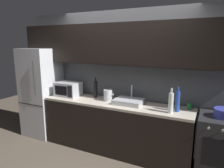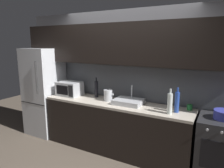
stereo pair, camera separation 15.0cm
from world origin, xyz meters
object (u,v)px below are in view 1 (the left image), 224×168
oven_range (219,147)px  wine_bottle_blue (178,101)px  wine_bottle_clear (171,103)px  refrigerator (42,92)px  kettle (108,95)px  mug_green (189,106)px  microwave (68,89)px  wine_bottle_dark (96,89)px  cooking_pot (224,113)px

oven_range → wine_bottle_blue: size_ratio=2.37×
wine_bottle_clear → refrigerator: bearing=177.2°
kettle → mug_green: 1.37m
refrigerator → microwave: bearing=1.6°
microwave → wine_bottle_blue: (2.07, -0.03, 0.03)m
kettle → wine_bottle_blue: bearing=-2.4°
kettle → mug_green: kettle is taller
refrigerator → kettle: (1.55, 0.04, 0.10)m
wine_bottle_dark → mug_green: size_ratio=4.38×
kettle → microwave: bearing=-178.8°
refrigerator → cooking_pot: refrigerator is taller
wine_bottle_clear → wine_bottle_dark: wine_bottle_dark is taller
wine_bottle_blue → wine_bottle_dark: bearing=173.5°
microwave → wine_bottle_clear: wine_bottle_clear is taller
wine_bottle_clear → cooking_pot: (0.70, 0.13, -0.09)m
refrigerator → mug_green: refrigerator is taller
kettle → wine_bottle_blue: size_ratio=0.60×
microwave → mug_green: 2.23m
wine_bottle_dark → mug_green: (1.69, 0.03, -0.12)m
wine_bottle_clear → cooking_pot: wine_bottle_clear is taller
wine_bottle_dark → cooking_pot: bearing=-4.2°
wine_bottle_clear → mug_green: (0.23, 0.32, -0.11)m
mug_green → microwave: bearing=-175.6°
oven_range → refrigerator: bearing=180.0°
wine_bottle_clear → kettle: bearing=171.5°
cooking_pot → wine_bottle_blue: bearing=-178.6°
wine_bottle_blue → wine_bottle_dark: same height
cooking_pot → oven_range: bearing=-174.2°
oven_range → cooking_pot: size_ratio=3.30×
microwave → wine_bottle_clear: (1.99, -0.15, 0.02)m
microwave → kettle: bearing=1.2°
refrigerator → wine_bottle_blue: 2.75m
refrigerator → cooking_pot: bearing=0.0°
wine_bottle_clear → wine_bottle_dark: bearing=168.7°
oven_range → mug_green: mug_green is taller
cooking_pot → refrigerator: bearing=-180.0°
oven_range → wine_bottle_clear: bearing=-169.3°
wine_bottle_blue → wine_bottle_dark: (-1.53, 0.17, 0.00)m
wine_bottle_clear → microwave: bearing=175.7°
mug_green → refrigerator: bearing=-176.3°
oven_range → microwave: (-2.68, 0.02, 0.58)m
kettle → wine_bottle_dark: size_ratio=0.59×
kettle → cooking_pot: bearing=-1.1°
oven_range → wine_bottle_dark: bearing=175.7°
oven_range → mug_green: (-0.46, 0.19, 0.49)m
oven_range → microwave: bearing=179.6°
wine_bottle_dark → wine_bottle_clear: bearing=-11.3°
microwave → cooking_pot: microwave is taller
oven_range → wine_bottle_clear: size_ratio=2.41×
wine_bottle_blue → wine_bottle_dark: size_ratio=1.00×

